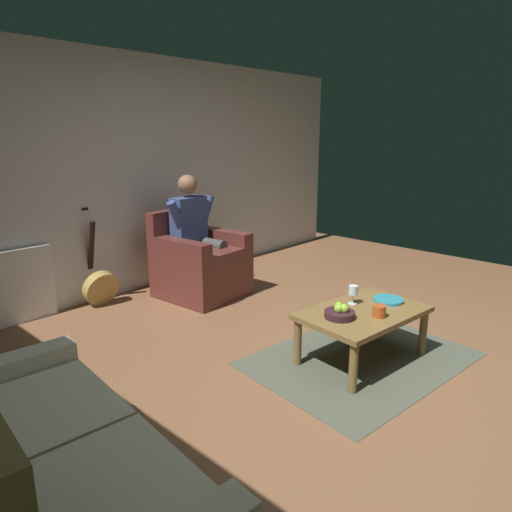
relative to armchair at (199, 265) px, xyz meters
name	(u,v)px	position (x,y,z in m)	size (l,w,h in m)	color
ground_plane	(367,364)	(0.16, 2.13, -0.34)	(7.35, 7.35, 0.00)	brown
wall_back	(143,175)	(0.16, -0.70, 0.92)	(6.52, 0.06, 2.51)	silver
rug	(360,358)	(0.13, 2.06, -0.33)	(1.68, 1.22, 0.01)	#494D3F
armchair	(199,265)	(0.00, 0.00, 0.00)	(0.85, 0.86, 0.91)	#582823
person_seated	(196,231)	(0.00, -0.03, 0.36)	(0.66, 0.56, 1.29)	navy
couch	(26,509)	(2.61, 2.05, -0.01)	(1.03, 1.69, 0.91)	beige
coffee_table	(363,317)	(0.13, 2.06, 0.01)	(1.04, 0.73, 0.41)	brown
guitar	(100,284)	(0.89, -0.51, -0.12)	(0.36, 0.33, 1.00)	#A88744
radiator	(24,285)	(1.57, -0.63, 0.01)	(0.54, 0.06, 0.69)	white
wine_glass_near	(353,291)	(0.07, 1.93, 0.17)	(0.07, 0.07, 0.15)	silver
fruit_bowl	(340,312)	(0.37, 2.00, 0.11)	(0.22, 0.22, 0.11)	#341A21
decorative_dish	(388,300)	(-0.17, 2.11, 0.08)	(0.24, 0.24, 0.02)	teal
candle_jar	(379,311)	(0.16, 2.21, 0.11)	(0.10, 0.10, 0.09)	#AE491E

